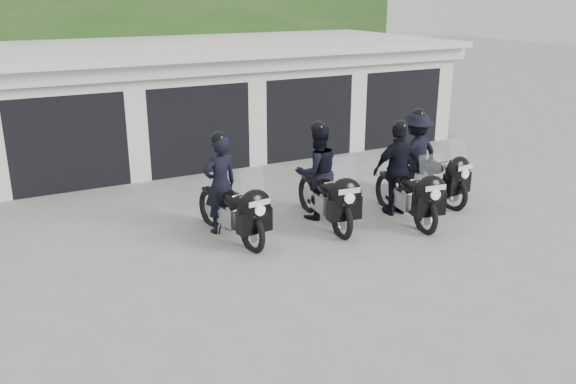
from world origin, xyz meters
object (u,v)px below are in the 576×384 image
police_bike_c (403,176)px  police_bike_a (229,196)px  police_bike_d (422,160)px  police_bike_b (322,179)px

police_bike_c → police_bike_a: bearing=177.2°
police_bike_a → police_bike_c: police_bike_c is taller
police_bike_c → police_bike_d: bearing=42.0°
police_bike_c → police_bike_d: 1.36m
police_bike_a → police_bike_c: (3.48, -0.63, 0.06)m
police_bike_a → police_bike_c: 3.54m
police_bike_c → police_bike_b: bearing=168.0°
police_bike_b → police_bike_d: (2.67, 0.22, 0.00)m
police_bike_a → police_bike_d: police_bike_d is taller
police_bike_b → police_bike_c: 1.65m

